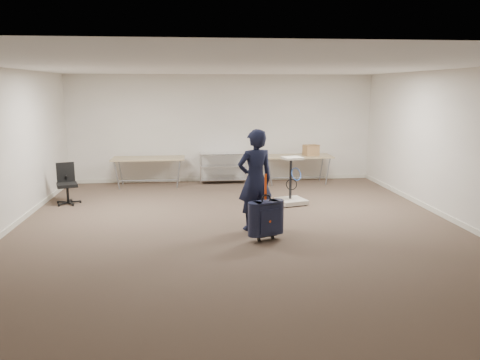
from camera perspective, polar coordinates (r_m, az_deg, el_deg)
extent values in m
plane|color=#443329|center=(8.26, -0.09, -6.14)|extent=(9.00, 9.00, 0.00)
plane|color=beige|center=(12.41, -2.18, 6.30)|extent=(8.00, 0.00, 8.00)
plane|color=beige|center=(3.59, 7.13, -6.09)|extent=(8.00, 0.00, 8.00)
plane|color=beige|center=(9.25, 25.45, 3.53)|extent=(0.00, 9.00, 9.00)
plane|color=white|center=(7.89, -0.10, 13.66)|extent=(8.00, 8.00, 0.00)
cube|color=silver|center=(12.59, -2.13, 0.16)|extent=(8.00, 0.02, 0.10)
cube|color=silver|center=(8.81, -27.04, -5.95)|extent=(0.02, 9.00, 0.10)
cube|color=silver|center=(9.49, 24.72, -4.57)|extent=(0.02, 9.00, 0.10)
cube|color=tan|center=(11.97, -11.10, 2.60)|extent=(1.80, 0.75, 0.03)
cylinder|color=gray|center=(12.07, -11.00, -0.04)|extent=(1.50, 0.02, 0.02)
cylinder|color=gray|center=(11.83, -14.79, 0.54)|extent=(0.13, 0.04, 0.69)
cylinder|color=gray|center=(11.69, -7.51, 0.69)|extent=(0.13, 0.04, 0.69)
cylinder|color=gray|center=(12.42, -14.37, 1.05)|extent=(0.13, 0.04, 0.69)
cylinder|color=gray|center=(12.28, -7.43, 1.20)|extent=(0.13, 0.04, 0.69)
cube|color=tan|center=(12.22, 6.95, 2.90)|extent=(1.80, 0.75, 0.03)
cylinder|color=gray|center=(12.31, 6.89, 0.31)|extent=(1.50, 0.02, 0.02)
cylinder|color=gray|center=(11.84, 3.69, 0.90)|extent=(0.13, 0.04, 0.69)
cylinder|color=gray|center=(12.18, 10.66, 1.02)|extent=(0.13, 0.04, 0.69)
cylinder|color=gray|center=(12.43, 3.23, 1.40)|extent=(0.13, 0.04, 0.69)
cylinder|color=gray|center=(12.75, 9.91, 1.49)|extent=(0.13, 0.04, 0.69)
cylinder|color=silver|center=(12.00, -4.84, 1.27)|extent=(0.02, 0.02, 0.80)
cylinder|color=silver|center=(12.07, 0.86, 1.38)|extent=(0.02, 0.02, 0.80)
cylinder|color=silver|center=(12.44, -4.88, 1.63)|extent=(0.02, 0.02, 0.80)
cylinder|color=silver|center=(12.52, 0.62, 1.73)|extent=(0.02, 0.02, 0.80)
cube|color=silver|center=(12.30, -2.04, 0.13)|extent=(1.20, 0.45, 0.02)
cube|color=silver|center=(12.23, -2.06, 1.74)|extent=(1.20, 0.45, 0.02)
cube|color=silver|center=(12.18, -2.07, 3.27)|extent=(1.20, 0.45, 0.01)
imported|color=black|center=(8.11, 1.86, 0.00)|extent=(0.74, 0.58, 1.77)
cube|color=#161C31|center=(7.63, 3.18, -4.63)|extent=(0.46, 0.36, 0.55)
cube|color=black|center=(7.73, 3.08, -6.68)|extent=(0.40, 0.28, 0.03)
cylinder|color=black|center=(7.67, 2.32, -7.23)|extent=(0.05, 0.08, 0.07)
cylinder|color=black|center=(7.79, 3.97, -6.96)|extent=(0.05, 0.08, 0.07)
torus|color=black|center=(7.55, 3.21, -2.37)|extent=(0.17, 0.09, 0.17)
cube|color=#FA470D|center=(7.52, 3.14, -0.84)|extent=(0.04, 0.02, 0.43)
cylinder|color=black|center=(10.73, -20.20, -2.54)|extent=(0.53, 0.53, 0.08)
cylinder|color=black|center=(10.69, -20.27, -1.60)|extent=(0.05, 0.05, 0.35)
cube|color=black|center=(10.65, -20.34, -0.57)|extent=(0.51, 0.51, 0.07)
cube|color=black|center=(10.80, -20.50, 0.91)|extent=(0.37, 0.17, 0.43)
cube|color=beige|center=(10.11, 6.27, -2.56)|extent=(0.69, 0.69, 0.09)
cylinder|color=black|center=(9.87, 5.27, -3.15)|extent=(0.07, 0.07, 0.04)
cylinder|color=black|center=(10.06, 6.27, 0.22)|extent=(0.06, 0.06, 0.89)
cube|color=beige|center=(9.93, 6.39, 2.68)|extent=(0.46, 0.43, 0.04)
torus|color=blue|center=(9.91, 6.77, 0.70)|extent=(0.30, 0.19, 0.27)
cube|color=#8A6040|center=(12.30, 8.65, 3.63)|extent=(0.42, 0.36, 0.27)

